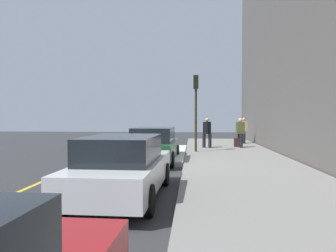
{
  "coord_description": "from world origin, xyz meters",
  "views": [
    {
      "loc": [
        -12.88,
        -1.33,
        1.98
      ],
      "look_at": [
        -0.05,
        -0.37,
        1.6
      ],
      "focal_mm": 34.73,
      "sensor_mm": 36.0,
      "label": 1
    }
  ],
  "objects_px": {
    "rolling_suitcase": "(236,142)",
    "parked_car_white": "(123,167)",
    "pedestrian_tan_coat": "(244,130)",
    "pedestrian_olive_coat": "(240,132)",
    "traffic_light_pole": "(196,100)",
    "parked_car_green": "(154,145)",
    "pedestrian_black_coat": "(207,132)"
  },
  "relations": [
    {
      "from": "pedestrian_black_coat",
      "to": "pedestrian_tan_coat",
      "type": "distance_m",
      "value": 4.26
    },
    {
      "from": "parked_car_white",
      "to": "parked_car_green",
      "type": "bearing_deg",
      "value": -0.54
    },
    {
      "from": "rolling_suitcase",
      "to": "pedestrian_tan_coat",
      "type": "bearing_deg",
      "value": -18.49
    },
    {
      "from": "parked_car_green",
      "to": "traffic_light_pole",
      "type": "relative_size",
      "value": 1.13
    },
    {
      "from": "parked_car_green",
      "to": "pedestrian_black_coat",
      "type": "relative_size",
      "value": 2.57
    },
    {
      "from": "pedestrian_black_coat",
      "to": "traffic_light_pole",
      "type": "bearing_deg",
      "value": 162.4
    },
    {
      "from": "parked_car_green",
      "to": "rolling_suitcase",
      "type": "bearing_deg",
      "value": -34.96
    },
    {
      "from": "parked_car_green",
      "to": "pedestrian_black_coat",
      "type": "bearing_deg",
      "value": -24.77
    },
    {
      "from": "pedestrian_tan_coat",
      "to": "parked_car_green",
      "type": "bearing_deg",
      "value": 149.5
    },
    {
      "from": "parked_car_green",
      "to": "traffic_light_pole",
      "type": "height_order",
      "value": "traffic_light_pole"
    },
    {
      "from": "pedestrian_black_coat",
      "to": "parked_car_green",
      "type": "bearing_deg",
      "value": 155.23
    },
    {
      "from": "rolling_suitcase",
      "to": "parked_car_white",
      "type": "bearing_deg",
      "value": 160.36
    },
    {
      "from": "rolling_suitcase",
      "to": "traffic_light_pole",
      "type": "bearing_deg",
      "value": 139.23
    },
    {
      "from": "parked_car_white",
      "to": "parked_car_green",
      "type": "height_order",
      "value": "same"
    },
    {
      "from": "parked_car_white",
      "to": "pedestrian_tan_coat",
      "type": "height_order",
      "value": "pedestrian_tan_coat"
    },
    {
      "from": "rolling_suitcase",
      "to": "pedestrian_black_coat",
      "type": "bearing_deg",
      "value": 111.76
    },
    {
      "from": "pedestrian_black_coat",
      "to": "traffic_light_pole",
      "type": "height_order",
      "value": "traffic_light_pole"
    },
    {
      "from": "pedestrian_olive_coat",
      "to": "traffic_light_pole",
      "type": "xyz_separation_m",
      "value": [
        -2.42,
        2.64,
        1.78
      ]
    },
    {
      "from": "pedestrian_tan_coat",
      "to": "parked_car_white",
      "type": "bearing_deg",
      "value": 160.56
    },
    {
      "from": "pedestrian_black_coat",
      "to": "rolling_suitcase",
      "type": "xyz_separation_m",
      "value": [
        0.71,
        -1.77,
        -0.66
      ]
    },
    {
      "from": "parked_car_green",
      "to": "pedestrian_olive_coat",
      "type": "bearing_deg",
      "value": -38.12
    },
    {
      "from": "parked_car_white",
      "to": "parked_car_green",
      "type": "relative_size",
      "value": 1.07
    },
    {
      "from": "parked_car_green",
      "to": "pedestrian_olive_coat",
      "type": "distance_m",
      "value": 7.19
    },
    {
      "from": "pedestrian_olive_coat",
      "to": "traffic_light_pole",
      "type": "height_order",
      "value": "traffic_light_pole"
    },
    {
      "from": "parked_car_white",
      "to": "rolling_suitcase",
      "type": "height_order",
      "value": "parked_car_white"
    },
    {
      "from": "parked_car_green",
      "to": "pedestrian_olive_coat",
      "type": "xyz_separation_m",
      "value": [
        5.65,
        -4.43,
        0.31
      ]
    },
    {
      "from": "pedestrian_black_coat",
      "to": "rolling_suitcase",
      "type": "relative_size",
      "value": 1.97
    },
    {
      "from": "pedestrian_tan_coat",
      "to": "pedestrian_olive_coat",
      "type": "bearing_deg",
      "value": 167.29
    },
    {
      "from": "parked_car_green",
      "to": "parked_car_white",
      "type": "bearing_deg",
      "value": 179.46
    },
    {
      "from": "traffic_light_pole",
      "to": "rolling_suitcase",
      "type": "bearing_deg",
      "value": -40.77
    },
    {
      "from": "parked_car_green",
      "to": "traffic_light_pole",
      "type": "distance_m",
      "value": 4.25
    },
    {
      "from": "pedestrian_black_coat",
      "to": "rolling_suitcase",
      "type": "height_order",
      "value": "pedestrian_black_coat"
    }
  ]
}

